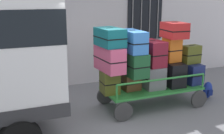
# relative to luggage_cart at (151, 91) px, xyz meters

# --- Properties ---
(ground_plane) EXTENTS (40.00, 40.00, 0.00)m
(ground_plane) POSITION_rel_luggage_cart_xyz_m (-1.15, -0.21, -0.39)
(ground_plane) COLOR slate
(building_wall) EXTENTS (12.00, 0.38, 5.00)m
(building_wall) POSITION_rel_luggage_cart_xyz_m (-1.15, 2.47, 2.11)
(building_wall) COLOR silver
(building_wall) RESTS_ON ground
(luggage_cart) EXTENTS (2.41, 1.13, 0.47)m
(luggage_cart) POSITION_rel_luggage_cart_xyz_m (0.00, 0.00, 0.00)
(luggage_cart) COLOR #2D8438
(luggage_cart) RESTS_ON ground
(cart_railing) EXTENTS (2.29, 1.00, 0.35)m
(cart_railing) POSITION_rel_luggage_cart_xyz_m (0.00, 0.00, 0.38)
(cart_railing) COLOR #2D8438
(cart_railing) RESTS_ON luggage_cart
(suitcase_left_bottom) EXTENTS (0.40, 0.44, 0.51)m
(suitcase_left_bottom) POSITION_rel_luggage_cart_xyz_m (-1.08, 0.01, 0.34)
(suitcase_left_bottom) COLOR #4C5119
(suitcase_left_bottom) RESTS_ON luggage_cart
(suitcase_left_middle) EXTENTS (0.45, 0.93, 0.56)m
(suitcase_left_middle) POSITION_rel_luggage_cart_xyz_m (-1.08, 0.03, 0.87)
(suitcase_left_middle) COLOR #CC4C72
(suitcase_left_middle) RESTS_ON suitcase_left_bottom
(suitcase_left_top) EXTENTS (0.51, 0.79, 0.40)m
(suitcase_left_top) POSITION_rel_luggage_cart_xyz_m (-1.08, 0.01, 1.35)
(suitcase_left_top) COLOR #0F5960
(suitcase_left_top) RESTS_ON suitcase_left_middle
(suitcase_midleft_bottom) EXTENTS (0.42, 0.34, 0.38)m
(suitcase_midleft_bottom) POSITION_rel_luggage_cart_xyz_m (-0.54, 0.02, 0.27)
(suitcase_midleft_bottom) COLOR brown
(suitcase_midleft_bottom) RESTS_ON luggage_cart
(suitcase_midleft_middle) EXTENTS (0.46, 0.87, 0.53)m
(suitcase_midleft_middle) POSITION_rel_luggage_cart_xyz_m (-0.54, -0.03, 0.73)
(suitcase_midleft_middle) COLOR #194C28
(suitcase_midleft_middle) RESTS_ON suitcase_midleft_bottom
(suitcase_midleft_top) EXTENTS (0.39, 0.88, 0.49)m
(suitcase_midleft_top) POSITION_rel_luggage_cart_xyz_m (-0.54, -0.00, 1.23)
(suitcase_midleft_top) COLOR #3372C6
(suitcase_midleft_top) RESTS_ON suitcase_midleft_middle
(suitcase_center_bottom) EXTENTS (0.48, 0.58, 0.53)m
(suitcase_center_bottom) POSITION_rel_luggage_cart_xyz_m (0.00, -0.03, 0.35)
(suitcase_center_bottom) COLOR slate
(suitcase_center_bottom) RESTS_ON luggage_cart
(suitcase_center_middle) EXTENTS (0.46, 0.72, 0.60)m
(suitcase_center_middle) POSITION_rel_luggage_cart_xyz_m (0.00, 0.04, 0.92)
(suitcase_center_middle) COLOR maroon
(suitcase_center_middle) RESTS_ON suitcase_center_bottom
(suitcase_midright_bottom) EXTENTS (0.45, 0.84, 0.58)m
(suitcase_midright_bottom) POSITION_rel_luggage_cart_xyz_m (0.54, 0.03, 0.37)
(suitcase_midright_bottom) COLOR black
(suitcase_midright_bottom) RESTS_ON luggage_cart
(suitcase_midright_middle) EXTENTS (0.41, 0.37, 0.59)m
(suitcase_midright_middle) POSITION_rel_luggage_cart_xyz_m (0.54, 0.03, 0.96)
(suitcase_midright_middle) COLOR orange
(suitcase_midright_middle) RESTS_ON suitcase_midright_bottom
(suitcase_midright_top) EXTENTS (0.51, 0.66, 0.37)m
(suitcase_midright_top) POSITION_rel_luggage_cart_xyz_m (0.54, -0.03, 1.44)
(suitcase_midright_top) COLOR #B21E1E
(suitcase_midright_top) RESTS_ON suitcase_midright_middle
(suitcase_right_bottom) EXTENTS (0.43, 0.81, 0.50)m
(suitcase_right_bottom) POSITION_rel_luggage_cart_xyz_m (1.08, 0.04, 0.33)
(suitcase_right_bottom) COLOR navy
(suitcase_right_bottom) RESTS_ON luggage_cart
(suitcase_right_middle) EXTENTS (0.48, 0.30, 0.45)m
(suitcase_right_middle) POSITION_rel_luggage_cart_xyz_m (1.08, -0.02, 0.81)
(suitcase_right_middle) COLOR #4C5119
(suitcase_right_middle) RESTS_ON suitcase_right_bottom
(backpack) EXTENTS (0.27, 0.22, 0.44)m
(backpack) POSITION_rel_luggage_cart_xyz_m (1.63, -0.11, -0.17)
(backpack) COLOR navy
(backpack) RESTS_ON ground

